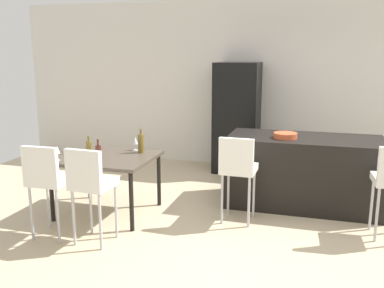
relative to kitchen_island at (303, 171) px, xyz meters
name	(u,v)px	position (x,y,z in m)	size (l,w,h in m)	color
ground_plane	(265,224)	(-0.39, -0.81, -0.46)	(10.00, 10.00, 0.00)	#C6B28E
back_wall	(287,85)	(-0.39, 1.88, 0.99)	(10.00, 0.12, 2.90)	silver
kitchen_island	(303,171)	(0.00, 0.00, 0.00)	(1.97, 0.92, 0.92)	black
bar_chair_left	(238,166)	(-0.73, -0.84, 0.24)	(0.41, 0.41, 1.05)	white
dining_table	(107,162)	(-2.34, -0.99, 0.21)	(1.16, 0.99, 0.74)	#4C4238
dining_chair_near	(47,177)	(-2.60, -1.85, 0.24)	(0.41, 0.41, 1.05)	white
dining_chair_far	(90,181)	(-2.09, -1.85, 0.24)	(0.42, 0.42, 1.05)	white
wine_bottle_middle	(89,151)	(-2.42, -1.28, 0.41)	(0.07, 0.07, 0.31)	brown
wine_bottle_end	(141,143)	(-2.01, -0.70, 0.40)	(0.08, 0.08, 0.31)	brown
wine_bottle_right	(98,154)	(-2.28, -1.30, 0.39)	(0.07, 0.07, 0.28)	#471E19
wine_glass_left	(57,150)	(-2.80, -1.34, 0.40)	(0.07, 0.07, 0.17)	silver
wine_glass_far	(135,141)	(-2.13, -0.59, 0.40)	(0.07, 0.07, 0.17)	silver
wine_glass_near	(89,154)	(-2.34, -1.42, 0.40)	(0.07, 0.07, 0.17)	silver
refrigerator	(237,118)	(-1.16, 1.44, 0.46)	(0.72, 0.68, 1.84)	black
fruit_bowl	(285,135)	(-0.25, -0.13, 0.50)	(0.30, 0.30, 0.07)	#C6512D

